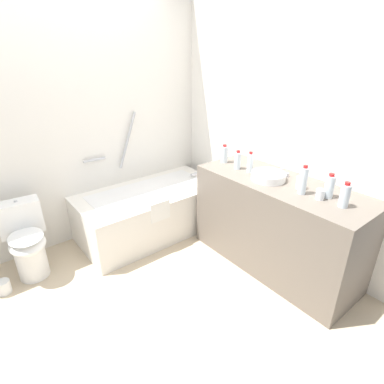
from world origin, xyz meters
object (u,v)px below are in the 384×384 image
(water_bottle_0, at_px, (303,181))
(drinking_glass_0, at_px, (300,183))
(toilet, at_px, (26,241))
(water_bottle_1, at_px, (329,187))
(water_bottle_3, at_px, (238,160))
(water_bottle_4, at_px, (224,154))
(water_bottle_5, at_px, (250,163))
(sink_faucet, at_px, (281,172))
(bathtub, at_px, (151,209))
(drinking_glass_1, at_px, (320,194))
(water_bottle_2, at_px, (345,196))
(sink_basin, at_px, (268,176))
(toilet_paper_roll, at_px, (4,287))

(water_bottle_0, relative_size, drinking_glass_0, 2.29)
(toilet, xyz_separation_m, water_bottle_1, (1.87, -1.69, 0.60))
(water_bottle_0, xyz_separation_m, water_bottle_3, (0.01, 0.71, -0.03))
(water_bottle_4, bearing_deg, water_bottle_5, -91.29)
(toilet, height_order, drinking_glass_0, drinking_glass_0)
(water_bottle_0, bearing_deg, sink_faucet, 59.71)
(water_bottle_0, xyz_separation_m, drinking_glass_0, (0.07, 0.07, -0.06))
(water_bottle_0, bearing_deg, toilet, 139.23)
(sink_faucet, bearing_deg, water_bottle_4, 105.18)
(bathtub, distance_m, water_bottle_3, 1.14)
(water_bottle_1, height_order, drinking_glass_1, water_bottle_1)
(bathtub, height_order, toilet, bathtub)
(toilet, bearing_deg, water_bottle_2, 49.32)
(bathtub, relative_size, water_bottle_1, 8.01)
(water_bottle_0, xyz_separation_m, drinking_glass_1, (0.02, -0.15, -0.07))
(water_bottle_0, distance_m, water_bottle_4, 0.93)
(sink_faucet, bearing_deg, sink_basin, -180.00)
(water_bottle_5, xyz_separation_m, drinking_glass_0, (0.03, -0.51, -0.04))
(water_bottle_1, distance_m, water_bottle_4, 1.09)
(water_bottle_0, bearing_deg, water_bottle_4, 87.16)
(drinking_glass_1, relative_size, toilet_paper_roll, 0.68)
(water_bottle_3, relative_size, drinking_glass_1, 2.27)
(sink_basin, height_order, water_bottle_2, water_bottle_2)
(toilet, relative_size, water_bottle_1, 3.51)
(water_bottle_5, distance_m, toilet_paper_roll, 2.40)
(water_bottle_5, height_order, drinking_glass_0, water_bottle_5)
(water_bottle_0, distance_m, drinking_glass_0, 0.11)
(bathtub, distance_m, sink_basin, 1.39)
(water_bottle_2, bearing_deg, water_bottle_4, 89.58)
(bathtub, relative_size, sink_basin, 5.27)
(water_bottle_2, bearing_deg, water_bottle_1, 68.06)
(toilet, height_order, water_bottle_4, water_bottle_4)
(sink_basin, height_order, water_bottle_4, water_bottle_4)
(sink_faucet, xyz_separation_m, toilet_paper_roll, (-2.24, 1.05, -0.82))
(sink_faucet, relative_size, drinking_glass_0, 1.46)
(water_bottle_0, relative_size, water_bottle_1, 1.21)
(water_bottle_4, xyz_separation_m, toilet_paper_roll, (-2.08, 0.47, -0.88))
(water_bottle_3, bearing_deg, water_bottle_0, -90.92)
(water_bottle_3, bearing_deg, sink_faucet, -62.13)
(toilet, xyz_separation_m, toilet_paper_roll, (-0.27, -0.13, -0.29))
(water_bottle_5, bearing_deg, bathtub, 121.69)
(drinking_glass_1, bearing_deg, toilet_paper_roll, 143.11)
(sink_faucet, height_order, water_bottle_5, water_bottle_5)
(water_bottle_3, height_order, drinking_glass_1, water_bottle_3)
(water_bottle_1, distance_m, water_bottle_5, 0.75)
(water_bottle_0, relative_size, toilet_paper_roll, 2.00)
(sink_basin, relative_size, sink_faucet, 1.97)
(water_bottle_4, bearing_deg, water_bottle_3, -99.09)
(water_bottle_0, xyz_separation_m, water_bottle_5, (0.04, 0.58, -0.02))
(water_bottle_5, xyz_separation_m, toilet_paper_roll, (-2.08, 0.82, -0.89))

